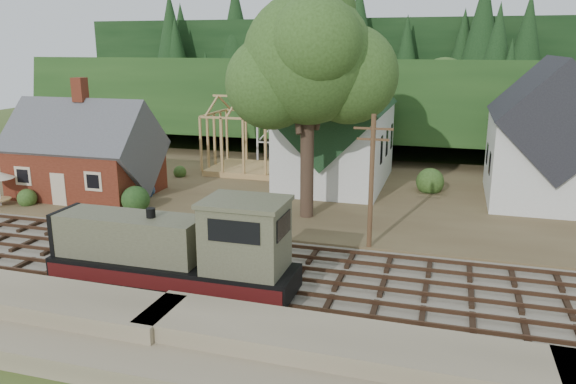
# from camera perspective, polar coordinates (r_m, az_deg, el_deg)

# --- Properties ---
(ground) EXTENTS (140.00, 140.00, 0.00)m
(ground) POSITION_cam_1_polar(r_m,az_deg,el_deg) (30.30, -6.65, -8.02)
(ground) COLOR #384C1E
(ground) RESTS_ON ground
(embankment) EXTENTS (64.00, 5.00, 1.60)m
(embankment) POSITION_cam_1_polar(r_m,az_deg,el_deg) (23.55, -15.02, -15.51)
(embankment) COLOR #7F7259
(embankment) RESTS_ON ground
(railroad_bed) EXTENTS (64.00, 11.00, 0.16)m
(railroad_bed) POSITION_cam_1_polar(r_m,az_deg,el_deg) (30.27, -6.65, -7.88)
(railroad_bed) COLOR #726B5B
(railroad_bed) RESTS_ON ground
(village_flat) EXTENTS (64.00, 26.00, 0.30)m
(village_flat) POSITION_cam_1_polar(r_m,az_deg,el_deg) (46.50, 2.00, 0.37)
(village_flat) COLOR brown
(village_flat) RESTS_ON ground
(hillside) EXTENTS (70.00, 28.96, 12.74)m
(hillside) POSITION_cam_1_polar(r_m,az_deg,el_deg) (69.54, 6.97, 4.95)
(hillside) COLOR #1E3F19
(hillside) RESTS_ON ground
(ridge) EXTENTS (80.00, 20.00, 12.00)m
(ridge) POSITION_cam_1_polar(r_m,az_deg,el_deg) (85.18, 8.80, 6.67)
(ridge) COLOR black
(ridge) RESTS_ON ground
(depot) EXTENTS (10.80, 7.41, 9.00)m
(depot) POSITION_cam_1_polar(r_m,az_deg,el_deg) (46.40, -19.82, 3.34)
(depot) COLOR #551F13
(depot) RESTS_ON village_flat
(church) EXTENTS (8.40, 15.17, 13.00)m
(church) POSITION_cam_1_polar(r_m,az_deg,el_deg) (46.69, 4.96, 6.68)
(church) COLOR silver
(church) RESTS_ON village_flat
(farmhouse) EXTENTS (8.40, 10.80, 10.60)m
(farmhouse) POSITION_cam_1_polar(r_m,az_deg,el_deg) (45.66, 24.91, 4.79)
(farmhouse) COLOR silver
(farmhouse) RESTS_ON village_flat
(timber_frame) EXTENTS (8.20, 6.20, 6.99)m
(timber_frame) POSITION_cam_1_polar(r_m,az_deg,el_deg) (51.33, -3.37, 5.27)
(timber_frame) COLOR tan
(timber_frame) RESTS_ON village_flat
(lattice_tower) EXTENTS (3.20, 3.20, 12.12)m
(lattice_tower) POSITION_cam_1_polar(r_m,az_deg,el_deg) (56.35, -1.36, 13.05)
(lattice_tower) COLOR silver
(lattice_tower) RESTS_ON village_flat
(big_tree) EXTENTS (10.90, 8.40, 14.70)m
(big_tree) POSITION_cam_1_polar(r_m,az_deg,el_deg) (36.87, 2.32, 12.45)
(big_tree) COLOR #38281E
(big_tree) RESTS_ON village_flat
(telegraph_pole_near) EXTENTS (2.20, 0.28, 8.00)m
(telegraph_pole_near) POSITION_cam_1_polar(r_m,az_deg,el_deg) (31.99, 8.47, 1.15)
(telegraph_pole_near) COLOR #4C331E
(telegraph_pole_near) RESTS_ON ground
(locomotive) EXTENTS (11.98, 3.00, 4.79)m
(locomotive) POSITION_cam_1_polar(r_m,az_deg,el_deg) (27.35, -10.87, -5.97)
(locomotive) COLOR black
(locomotive) RESTS_ON railroad_bed
(car_blue) EXTENTS (1.79, 3.38, 1.09)m
(car_blue) POSITION_cam_1_polar(r_m,az_deg,el_deg) (44.13, -15.13, 0.00)
(car_blue) COLOR #5F8FCC
(car_blue) RESTS_ON village_flat
(car_green) EXTENTS (3.59, 1.95, 1.12)m
(car_green) POSITION_cam_1_polar(r_m,az_deg,el_deg) (53.14, -25.24, 1.56)
(car_green) COLOR #7DB07A
(car_green) RESTS_ON village_flat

